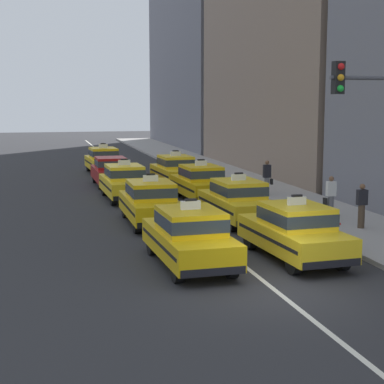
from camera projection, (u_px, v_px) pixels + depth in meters
ground_plane at (275, 290)px, 15.61m from camera, size 160.00×160.00×0.00m
lane_stripe_left_right at (142, 185)px, 34.80m from camera, size 0.14×80.00×0.01m
sidewalk_curb at (269, 193)px, 31.33m from camera, size 4.00×90.00×0.15m
taxi_left_nearest at (190, 236)px, 17.71m from camera, size 1.96×4.61×1.96m
taxi_left_second at (150, 202)px, 23.68m from camera, size 1.83×4.56×1.96m
taxi_left_third at (124, 181)px, 29.55m from camera, size 1.93×4.60×1.96m
sedan_left_fourth at (111, 170)px, 34.40m from camera, size 1.81×4.32×1.58m
taxi_left_fifth at (103, 160)px, 40.09m from camera, size 2.03×4.64×1.96m
taxi_right_nearest at (294, 230)px, 18.46m from camera, size 2.05×4.65×1.96m
taxi_right_second at (237, 200)px, 24.01m from camera, size 1.99×4.63×1.96m
taxi_right_third at (200, 182)px, 29.33m from camera, size 2.00×4.63×1.96m
taxi_right_fourth at (175, 170)px, 34.44m from camera, size 2.01×4.63×1.96m
pedestrian_near_crosswalk at (267, 177)px, 30.34m from camera, size 0.47×0.24×1.64m
pedestrian_mid_block at (362, 206)px, 22.31m from camera, size 0.36×0.24×1.59m
pedestrian_by_storefront at (331, 197)px, 24.46m from camera, size 0.47×0.24×1.60m
fire_hydrant at (336, 224)px, 21.14m from camera, size 0.36×0.22×0.73m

